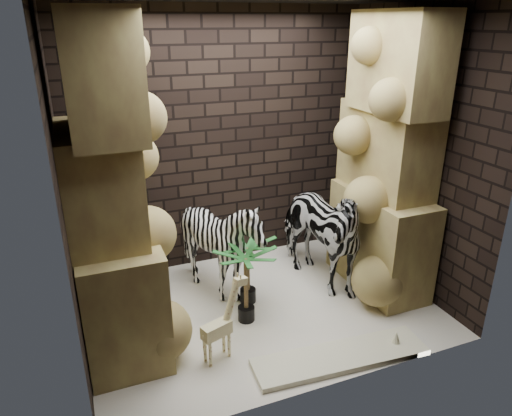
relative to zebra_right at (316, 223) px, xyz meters
name	(u,v)px	position (x,y,z in m)	size (l,w,h in m)	color
floor	(262,308)	(-0.75, -0.26, -0.75)	(3.50, 3.50, 0.00)	white
wall_back	(221,142)	(-0.75, 0.99, 0.75)	(3.50, 3.50, 0.00)	black
wall_front	(330,222)	(-0.75, -1.51, 0.75)	(3.50, 3.50, 0.00)	black
wall_left	(63,197)	(-2.50, -0.26, 0.75)	(3.00, 3.00, 0.00)	black
wall_right	(414,154)	(1.00, -0.26, 0.75)	(3.00, 3.00, 0.00)	black
rock_pillar_left	(108,191)	(-2.15, -0.26, 0.75)	(0.68, 1.30, 3.00)	tan
rock_pillar_right	(388,157)	(0.67, -0.26, 0.75)	(0.58, 1.25, 3.00)	tan
zebra_right	(316,223)	(0.00, 0.00, 0.00)	(0.69, 1.27, 1.51)	white
zebra_left	(221,250)	(-1.05, 0.15, -0.21)	(0.97, 1.20, 1.09)	white
giraffe_toy	(216,322)	(-1.42, -0.85, -0.35)	(0.41, 0.14, 0.80)	#FFF4B0
palm_front	(248,271)	(-0.83, -0.08, -0.38)	(0.36, 0.36, 0.74)	#13672B
palm_back	(246,286)	(-0.97, -0.39, -0.36)	(0.36, 0.36, 0.80)	#13672B
surfboard	(341,357)	(-0.40, -1.26, -0.73)	(1.61, 0.39, 0.05)	#F5F2C9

